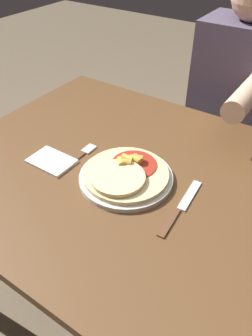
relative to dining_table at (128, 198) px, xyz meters
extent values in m
plane|color=brown|center=(0.00, 0.00, -0.62)|extent=(8.00, 8.00, 0.00)
cube|color=brown|center=(0.00, 0.00, 0.10)|extent=(1.06, 0.85, 0.03)
cylinder|color=brown|center=(-0.47, 0.37, -0.27)|extent=(0.06, 0.06, 0.70)
cylinder|color=beige|center=(0.02, -0.04, 0.12)|extent=(0.26, 0.26, 0.01)
cylinder|color=#E0C689|center=(0.02, -0.04, 0.13)|extent=(0.23, 0.23, 0.01)
cylinder|color=#9E2819|center=(0.02, 0.00, 0.14)|extent=(0.13, 0.13, 0.00)
cylinder|color=beige|center=(0.02, -0.08, 0.15)|extent=(0.14, 0.14, 0.01)
cylinder|color=gold|center=(0.02, 0.01, 0.15)|extent=(0.03, 0.02, 0.02)
cylinder|color=gold|center=(0.01, -0.02, 0.15)|extent=(0.03, 0.03, 0.02)
cylinder|color=gold|center=(0.00, 0.00, 0.15)|extent=(0.03, 0.02, 0.02)
cylinder|color=gold|center=(0.02, 0.02, 0.15)|extent=(0.04, 0.03, 0.02)
cylinder|color=gold|center=(-0.01, -0.02, 0.15)|extent=(0.03, 0.03, 0.02)
cylinder|color=gold|center=(0.02, 0.01, 0.15)|extent=(0.03, 0.03, 0.02)
cube|color=brown|center=(-0.15, -0.07, 0.12)|extent=(0.02, 0.13, 0.00)
cube|color=silver|center=(-0.15, 0.01, 0.12)|extent=(0.03, 0.05, 0.00)
cube|color=brown|center=(0.19, -0.11, 0.12)|extent=(0.03, 0.10, 0.00)
cube|color=silver|center=(0.19, 0.00, 0.12)|extent=(0.03, 0.12, 0.00)
cube|color=silver|center=(-0.20, -0.10, 0.12)|extent=(0.13, 0.09, 0.01)
cylinder|color=#2D2D38|center=(0.02, 0.64, -0.37)|extent=(0.11, 0.11, 0.49)
cylinder|color=#2D2D38|center=(0.17, 0.64, -0.37)|extent=(0.11, 0.11, 0.49)
cube|color=#4C4256|center=(0.09, 0.64, 0.13)|extent=(0.33, 0.22, 0.52)
cylinder|color=tan|center=(0.19, 0.38, 0.25)|extent=(0.07, 0.30, 0.07)
camera|label=1|loc=(0.40, -0.60, 0.70)|focal=35.00mm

